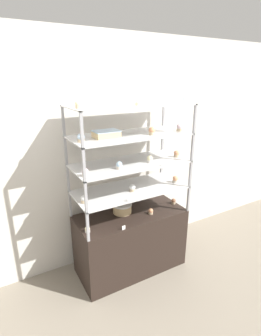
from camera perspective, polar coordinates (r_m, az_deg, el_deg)
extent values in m
plane|color=gray|center=(3.35, 0.00, -20.57)|extent=(20.00, 20.00, 0.00)
cube|color=silver|center=(3.06, -3.87, 3.23)|extent=(8.00, 0.05, 2.60)
cube|color=black|center=(3.13, 0.00, -15.54)|extent=(1.21, 0.55, 0.71)
cube|color=#99999E|center=(2.89, -13.01, -7.60)|extent=(0.02, 0.02, 0.29)
cube|color=#99999E|center=(3.37, 6.60, -3.26)|extent=(0.02, 0.02, 0.29)
cube|color=#99999E|center=(2.45, -9.30, -12.56)|extent=(0.02, 0.02, 0.29)
cube|color=#99999E|center=(3.00, 12.50, -6.54)|extent=(0.02, 0.02, 0.29)
cube|color=silver|center=(2.81, 0.00, -4.66)|extent=(1.21, 0.55, 0.01)
cube|color=#99999E|center=(2.77, -13.46, -2.15)|extent=(0.02, 0.02, 0.29)
cube|color=#99999E|center=(3.27, 6.79, 1.52)|extent=(0.02, 0.02, 0.29)
cube|color=#99999E|center=(2.31, -9.69, -6.32)|extent=(0.02, 0.02, 0.29)
cube|color=#99999E|center=(2.89, 12.91, -1.25)|extent=(0.02, 0.02, 0.29)
cube|color=silver|center=(2.71, 0.00, 1.06)|extent=(1.21, 0.55, 0.01)
cube|color=#99999E|center=(2.68, -13.94, 3.73)|extent=(0.02, 0.02, 0.29)
cube|color=#99999E|center=(3.19, 7.00, 6.57)|extent=(0.02, 0.02, 0.29)
cube|color=#99999E|center=(2.20, -10.12, 0.64)|extent=(0.02, 0.02, 0.29)
cube|color=#99999E|center=(2.80, 13.36, 4.41)|extent=(0.02, 0.02, 0.29)
cube|color=silver|center=(2.63, 0.00, 7.17)|extent=(1.21, 0.55, 0.01)
cube|color=#99999E|center=(2.62, -14.46, 9.94)|extent=(0.02, 0.02, 0.29)
cube|color=#99999E|center=(3.14, 7.22, 11.82)|extent=(0.02, 0.02, 0.29)
cube|color=#99999E|center=(2.13, -10.58, 8.19)|extent=(0.02, 0.02, 0.29)
cube|color=#99999E|center=(2.74, 13.83, 10.37)|extent=(0.02, 0.02, 0.29)
cube|color=silver|center=(2.59, 0.00, 13.57)|extent=(1.21, 0.55, 0.01)
cylinder|color=#DBBC84|center=(2.94, -1.81, -8.84)|extent=(0.20, 0.20, 0.09)
cylinder|color=white|center=(2.91, -1.82, -7.90)|extent=(0.21, 0.21, 0.02)
cube|color=#DBBC84|center=(2.51, -5.28, 7.29)|extent=(0.24, 0.17, 0.06)
cube|color=silver|center=(2.50, -5.30, 8.03)|extent=(0.24, 0.17, 0.01)
cylinder|color=white|center=(2.64, -9.33, -13.40)|extent=(0.05, 0.05, 0.02)
sphere|color=#F4EAB2|center=(2.63, -9.36, -12.92)|extent=(0.05, 0.05, 0.05)
cylinder|color=#CCB28C|center=(2.93, 4.43, -9.71)|extent=(0.05, 0.05, 0.02)
sphere|color=#E5996B|center=(2.92, 4.44, -9.27)|extent=(0.05, 0.05, 0.05)
cylinder|color=#CCB28C|center=(3.18, 9.34, -7.45)|extent=(0.05, 0.05, 0.02)
sphere|color=#8C5B42|center=(3.17, 9.36, -7.02)|extent=(0.05, 0.05, 0.05)
cube|color=white|center=(2.65, -1.49, -12.85)|extent=(0.04, 0.00, 0.04)
cylinder|color=#CCB28C|center=(2.55, -10.06, -7.14)|extent=(0.06, 0.06, 0.03)
sphere|color=white|center=(2.53, -10.10, -6.50)|extent=(0.06, 0.06, 0.06)
cylinder|color=#CCB28C|center=(2.75, 0.42, -4.79)|extent=(0.06, 0.06, 0.03)
sphere|color=white|center=(2.73, 0.42, -4.18)|extent=(0.06, 0.06, 0.06)
cylinder|color=beige|center=(3.01, 9.69, -2.85)|extent=(0.06, 0.06, 0.03)
sphere|color=#E5996B|center=(3.00, 9.72, -2.29)|extent=(0.06, 0.06, 0.06)
cube|color=white|center=(2.53, -0.26, -6.81)|extent=(0.04, 0.00, 0.04)
cylinder|color=beige|center=(2.36, -9.81, -1.46)|extent=(0.06, 0.06, 0.03)
sphere|color=silver|center=(2.35, -9.85, -0.76)|extent=(0.06, 0.06, 0.06)
cylinder|color=beige|center=(2.52, -2.47, 0.12)|extent=(0.06, 0.06, 0.03)
sphere|color=silver|center=(2.51, -2.48, 0.78)|extent=(0.06, 0.06, 0.06)
cylinder|color=white|center=(2.72, 4.20, 1.51)|extent=(0.06, 0.06, 0.03)
sphere|color=#F4EAB2|center=(2.71, 4.21, 2.13)|extent=(0.06, 0.06, 0.06)
cylinder|color=#CCB28C|center=(2.94, 9.96, 2.65)|extent=(0.06, 0.06, 0.03)
sphere|color=#E5996B|center=(2.93, 10.00, 3.22)|extent=(0.06, 0.06, 0.06)
cube|color=white|center=(2.61, 7.12, 0.89)|extent=(0.04, 0.00, 0.04)
cylinder|color=#CCB28C|center=(2.35, -10.70, 5.91)|extent=(0.06, 0.06, 0.03)
sphere|color=silver|center=(2.35, -10.75, 6.68)|extent=(0.06, 0.06, 0.06)
cylinder|color=#CCB28C|center=(2.63, 4.67, 7.56)|extent=(0.06, 0.06, 0.03)
sphere|color=#E5996B|center=(2.62, 4.69, 8.25)|extent=(0.06, 0.06, 0.06)
cylinder|color=#CCB28C|center=(2.85, 10.60, 8.21)|extent=(0.06, 0.06, 0.03)
sphere|color=silver|center=(2.85, 10.64, 8.84)|extent=(0.06, 0.06, 0.06)
cube|color=white|center=(2.36, 1.02, 6.48)|extent=(0.04, 0.00, 0.04)
cylinder|color=#CCB28C|center=(2.27, -11.33, 12.93)|extent=(0.05, 0.05, 0.03)
sphere|color=#F4EAB2|center=(2.26, -11.38, 13.65)|extent=(0.05, 0.05, 0.05)
cylinder|color=#CCB28C|center=(2.48, 1.59, 13.80)|extent=(0.05, 0.05, 0.03)
sphere|color=silver|center=(2.48, 1.59, 14.45)|extent=(0.05, 0.05, 0.05)
cylinder|color=white|center=(2.78, 11.69, 14.00)|extent=(0.05, 0.05, 0.03)
sphere|color=silver|center=(2.78, 11.73, 14.58)|extent=(0.05, 0.05, 0.05)
cube|color=white|center=(2.58, 10.08, 13.89)|extent=(0.04, 0.00, 0.04)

